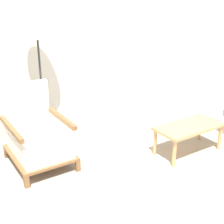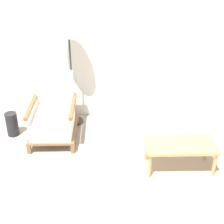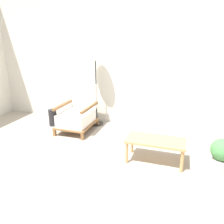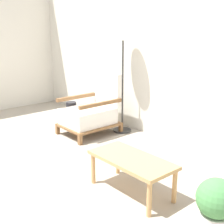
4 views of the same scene
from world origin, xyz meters
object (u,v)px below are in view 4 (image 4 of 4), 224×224
Objects in this scene: armchair at (91,112)px; potted_plant at (216,205)px; floor_lamp at (123,38)px; coffee_table at (132,163)px; vase at (71,112)px.

potted_plant is at bearing -16.40° from armchair.
floor_lamp is at bearing 153.39° from potted_plant.
floor_lamp reaches higher than potted_plant.
floor_lamp is 2.10m from coffee_table.
armchair is at bearing -4.68° from vase.
floor_lamp is at bearing 21.99° from vase.
potted_plant is (2.27, -1.14, -1.12)m from floor_lamp.
potted_plant reaches higher than vase.
coffee_table is 2.41× the size of vase.
armchair is at bearing 155.17° from coffee_table.
floor_lamp is 3.34× the size of potted_plant.
vase is (-0.86, -0.35, -1.21)m from floor_lamp.
coffee_table is 2.39m from vase.
potted_plant is (2.51, -0.74, -0.06)m from armchair.
armchair reaches higher than vase.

